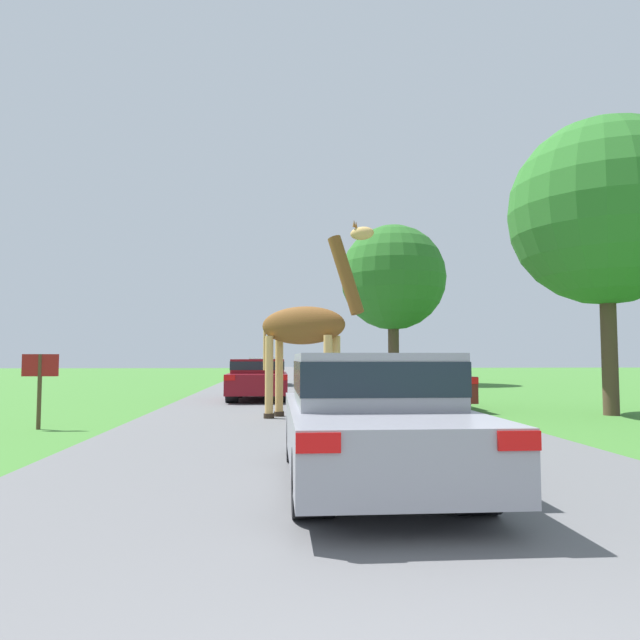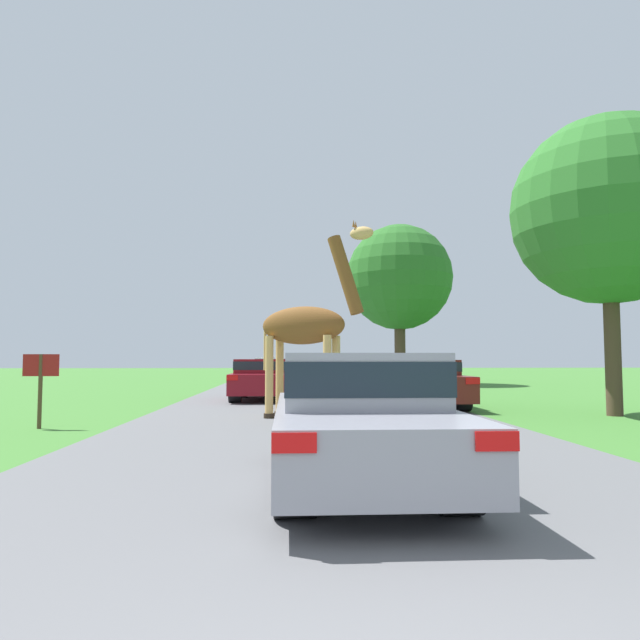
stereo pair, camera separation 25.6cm
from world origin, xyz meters
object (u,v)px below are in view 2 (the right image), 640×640
Objects in this scene: car_far_ahead at (272,370)px; sign_post at (41,376)px; car_queue_right at (261,378)px; car_lead_maroon at (358,414)px; car_queue_left at (329,373)px; tree_centre_back at (399,278)px; car_verge_right at (421,382)px; giraffe_near_road at (308,328)px; tree_left_edge at (608,211)px.

sign_post is (-4.09, -18.35, 0.27)m from car_far_ahead.
car_queue_right is 10.68m from car_far_ahead.
car_lead_maroon is 7.77m from sign_post.
car_queue_left is 5.25m from car_far_ahead.
car_queue_right is 14.26m from tree_centre_back.
car_verge_right is (4.70, -3.25, -0.00)m from car_queue_right.
giraffe_near_road reaches higher than car_queue_left.
car_queue_right is 0.46× the size of tree_centre_back.
car_queue_left is 2.91× the size of sign_post.
giraffe_near_road is 16.93m from car_far_ahead.
giraffe_near_road is at bearing -107.81° from tree_centre_back.
tree_centre_back is 5.90× the size of sign_post.
car_lead_maroon is 3.11× the size of sign_post.
car_verge_right is 0.48× the size of tree_centre_back.
giraffe_near_road is at bearing -96.38° from car_queue_left.
sign_post is at bearing -120.11° from tree_centre_back.
car_lead_maroon is at bearing -82.52° from car_queue_right.
car_queue_right is (-1.37, 6.15, -1.37)m from giraffe_near_road.
tree_left_edge is (8.84, -5.86, 4.34)m from car_queue_right.
car_lead_maroon is 19.10m from car_queue_left.
car_far_ahead is at bearing -147.69° from giraffe_near_road.
giraffe_near_road is at bearing 92.78° from car_lead_maroon.
car_queue_right is 0.53× the size of tree_left_edge.
car_verge_right is at bearing 26.85° from sign_post.
car_far_ahead is 19.22m from tree_left_edge.
giraffe_near_road is 1.14× the size of car_queue_right.
sign_post is (-12.89, -1.81, -4.03)m from tree_left_edge.
tree_centre_back reaches higher than car_queue_left.
car_lead_maroon is 10.92m from tree_left_edge.
car_queue_right reaches higher than car_verge_right.
tree_centre_back is at bearing 77.69° from car_lead_maroon.
tree_left_edge is at bearing 8.01° from sign_post.
car_lead_maroon is 1.10× the size of car_verge_right.
car_queue_left is at bearing 101.72° from car_verge_right.
tree_centre_back is at bearing 50.68° from car_queue_left.
giraffe_near_road is 4.62m from car_verge_right.
car_queue_right is 5.71m from car_verge_right.
giraffe_near_road is 1.08× the size of car_verge_right.
car_far_ahead is at bearing 93.99° from car_lead_maroon.
giraffe_near_road reaches higher than car_lead_maroon.
car_queue_right is 11.46m from tree_left_edge.
car_queue_left is 1.06× the size of car_far_ahead.
car_far_ahead is 0.46× the size of tree_centre_back.
giraffe_near_road is 18.74m from tree_centre_back.
giraffe_near_road reaches higher than car_far_ahead.
tree_left_edge reaches higher than sign_post.
car_queue_right is 0.98× the size of car_far_ahead.
car_queue_left is at bearing -59.15° from car_far_ahead.
car_lead_maroon is 10.11m from car_verge_right.
tree_left_edge is at bearing -83.84° from tree_centre_back.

